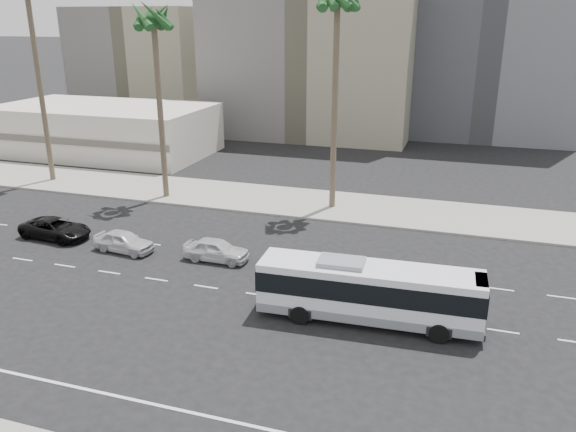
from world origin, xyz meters
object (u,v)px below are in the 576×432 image
at_px(car_a, 216,250).
at_px(car_b, 124,241).
at_px(palm_mid, 154,24).
at_px(car_c, 55,228).
at_px(palm_near, 337,5).
at_px(city_bus, 369,291).

xyz_separation_m(car_a, car_b, (-5.99, -0.47, -0.01)).
bearing_deg(palm_mid, car_c, -103.72).
height_order(car_c, palm_mid, palm_mid).
bearing_deg(palm_near, city_bus, -70.79).
bearing_deg(car_a, palm_mid, 41.53).
distance_m(city_bus, palm_near, 21.26).
bearing_deg(palm_mid, palm_near, 6.27).
relative_size(car_a, palm_near, 0.25).
distance_m(car_b, palm_mid, 16.73).
distance_m(city_bus, palm_mid, 26.47).
height_order(city_bus, palm_near, palm_near).
height_order(car_b, palm_near, palm_near).
height_order(car_a, palm_near, palm_near).
bearing_deg(car_b, city_bus, -98.48).
bearing_deg(palm_mid, city_bus, -37.64).
height_order(car_a, car_c, car_a).
bearing_deg(palm_near, car_a, -109.96).
distance_m(palm_near, palm_mid, 13.40).
height_order(city_bus, palm_mid, palm_mid).
height_order(car_c, palm_near, palm_near).
distance_m(car_c, palm_near, 23.87).
xyz_separation_m(car_c, palm_near, (15.72, 11.53, 13.78)).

